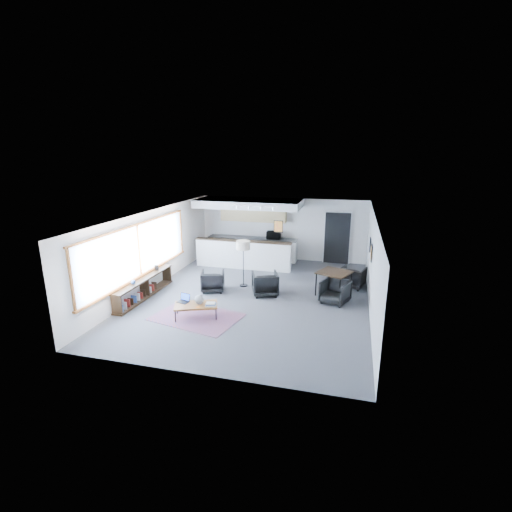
% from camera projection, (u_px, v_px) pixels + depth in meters
% --- Properties ---
extents(room, '(7.02, 9.02, 2.62)m').
position_uv_depth(room, '(254.00, 257.00, 11.46)').
color(room, '#49494B').
rests_on(room, ground).
extents(window, '(0.10, 5.95, 1.66)m').
position_uv_depth(window, '(139.00, 252.00, 11.43)').
color(window, '#8CBFFF').
rests_on(window, room).
extents(console, '(0.35, 3.00, 0.80)m').
position_uv_depth(console, '(144.00, 288.00, 11.55)').
color(console, black).
rests_on(console, floor).
extents(kitchenette, '(4.20, 1.96, 2.60)m').
position_uv_depth(kitchenette, '(250.00, 229.00, 15.19)').
color(kitchenette, white).
rests_on(kitchenette, floor).
extents(doorway, '(1.10, 0.12, 2.15)m').
position_uv_depth(doorway, '(337.00, 237.00, 15.07)').
color(doorway, black).
rests_on(doorway, room).
extents(track_light, '(1.60, 0.07, 0.15)m').
position_uv_depth(track_light, '(254.00, 207.00, 13.32)').
color(track_light, silver).
rests_on(track_light, room).
extents(wall_art_lower, '(0.03, 0.38, 0.48)m').
position_uv_depth(wall_art_lower, '(371.00, 253.00, 10.91)').
color(wall_art_lower, black).
rests_on(wall_art_lower, room).
extents(wall_art_upper, '(0.03, 0.34, 0.44)m').
position_uv_depth(wall_art_upper, '(370.00, 244.00, 12.14)').
color(wall_art_upper, black).
rests_on(wall_art_upper, room).
extents(kilim_rug, '(2.60, 2.03, 0.01)m').
position_uv_depth(kilim_rug, '(196.00, 317.00, 10.27)').
color(kilim_rug, '#63384D').
rests_on(kilim_rug, floor).
extents(coffee_table, '(1.32, 1.02, 0.38)m').
position_uv_depth(coffee_table, '(196.00, 305.00, 10.17)').
color(coffee_table, brown).
rests_on(coffee_table, floor).
extents(laptop, '(0.36, 0.32, 0.22)m').
position_uv_depth(laptop, '(184.00, 299.00, 10.35)').
color(laptop, black).
rests_on(laptop, coffee_table).
extents(ceramic_pot, '(0.26, 0.26, 0.26)m').
position_uv_depth(ceramic_pot, '(199.00, 300.00, 10.16)').
color(ceramic_pot, gray).
rests_on(ceramic_pot, coffee_table).
extents(book_stack, '(0.33, 0.29, 0.09)m').
position_uv_depth(book_stack, '(211.00, 304.00, 10.07)').
color(book_stack, silver).
rests_on(book_stack, coffee_table).
extents(coaster, '(0.11, 0.11, 0.01)m').
position_uv_depth(coaster, '(198.00, 307.00, 9.97)').
color(coaster, '#E5590C').
rests_on(coaster, coffee_table).
extents(armchair_left, '(0.89, 0.86, 0.75)m').
position_uv_depth(armchair_left, '(213.00, 280.00, 12.15)').
color(armchair_left, black).
rests_on(armchair_left, floor).
extents(armchair_right, '(1.00, 0.97, 0.81)m').
position_uv_depth(armchair_right, '(265.00, 282.00, 11.82)').
color(armchair_right, black).
rests_on(armchair_right, floor).
extents(floor_lamp, '(0.50, 0.50, 1.59)m').
position_uv_depth(floor_lamp, '(243.00, 247.00, 12.33)').
color(floor_lamp, black).
rests_on(floor_lamp, floor).
extents(dining_table, '(1.21, 1.21, 0.77)m').
position_uv_depth(dining_table, '(334.00, 274.00, 11.71)').
color(dining_table, black).
rests_on(dining_table, floor).
extents(dining_chair_near, '(0.82, 0.80, 0.67)m').
position_uv_depth(dining_chair_near, '(335.00, 292.00, 11.18)').
color(dining_chair_near, black).
rests_on(dining_chair_near, floor).
extents(dining_chair_far, '(0.79, 0.76, 0.66)m').
position_uv_depth(dining_chair_far, '(353.00, 278.00, 12.50)').
color(dining_chair_far, black).
rests_on(dining_chair_far, floor).
extents(microwave, '(0.59, 0.36, 0.38)m').
position_uv_depth(microwave, '(274.00, 234.00, 15.44)').
color(microwave, black).
rests_on(microwave, kitchenette).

